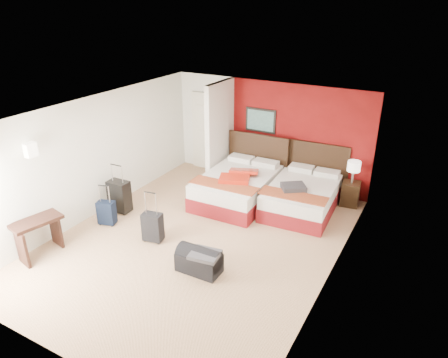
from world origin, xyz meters
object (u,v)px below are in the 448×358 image
Objects in this scene: bed_right at (302,198)px; nightstand at (350,194)px; red_suitcase_open at (239,175)px; duffel_bag at (199,262)px; desk at (39,237)px; bed_left at (237,188)px; table_lamp at (353,172)px; suitcase_navy at (107,214)px; suitcase_black at (120,197)px; suitcase_charcoal at (153,228)px.

bed_right is 1.15m from nightstand.
duffel_bag is (0.56, -2.58, -0.49)m from red_suitcase_open.
desk reaches higher than nightstand.
table_lamp reaches higher than bed_left.
suitcase_navy is at bearing -130.50° from bed_left.
table_lamp is 0.59× the size of desk.
red_suitcase_open is 2.92m from suitcase_navy.
nightstand is (0.87, 0.76, -0.02)m from bed_right.
suitcase_black is (-2.07, -1.59, -0.34)m from red_suitcase_open.
table_lamp is 0.67× the size of duffel_bag.
table_lamp reaches higher than suitcase_black.
suitcase_navy is at bearing -145.65° from bed_right.
suitcase_black reaches higher than duffel_bag.
bed_right is 4.05× the size of suitcase_navy.
suitcase_charcoal is 2.01m from desk.
bed_left reaches higher than bed_right.
bed_left is 1.46m from bed_right.
desk is at bearing -117.47° from suitcase_navy.
bed_right is at bearing 21.56° from suitcase_navy.
duffel_bag is at bearing -98.26° from red_suitcase_open.
nightstand is at bearing 59.46° from desk.
desk is (-4.40, -4.67, -0.44)m from table_lamp.
desk is at bearing -121.42° from bed_left.
bed_right is 1.26m from table_lamp.
table_lamp is at bearing 0.00° from nightstand.
suitcase_black is (-1.97, -1.69, 0.03)m from bed_left.
duffel_bag is at bearing 31.83° from desk.
nightstand is at bearing 22.29° from suitcase_navy.
suitcase_black is (-4.26, -2.73, 0.07)m from nightstand.
desk is (-0.28, -1.39, 0.12)m from suitcase_navy.
table_lamp is at bearing 65.48° from duffel_bag.
duffel_bag is at bearing -26.07° from suitcase_navy.
red_suitcase_open reaches higher than bed_right.
suitcase_charcoal reaches higher than suitcase_navy.
suitcase_charcoal is 1.14× the size of suitcase_navy.
red_suitcase_open reaches higher than nightstand.
table_lamp is 6.43m from desk.
desk is at bearing -133.31° from table_lamp.
nightstand is at bearing 0.00° from table_lamp.
suitcase_black is at bearing 145.88° from suitcase_charcoal.
red_suitcase_open reaches higher than bed_left.
suitcase_charcoal is at bearing -25.52° from suitcase_black.
bed_left is 2.52m from nightstand.
duffel_bag is at bearing -27.09° from suitcase_charcoal.
red_suitcase_open is at bearing 61.68° from suitcase_charcoal.
bed_left reaches higher than duffel_bag.
suitcase_charcoal is 1.21m from suitcase_navy.
bed_left is at bearing -172.37° from bed_right.
red_suitcase_open is 1.61× the size of suitcase_charcoal.
bed_left is 2.56m from table_lamp.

